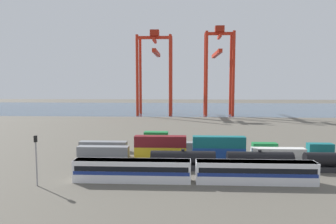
# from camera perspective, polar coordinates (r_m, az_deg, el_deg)

# --- Properties ---
(ground_plane) EXTENTS (420.00, 420.00, 0.00)m
(ground_plane) POSITION_cam_1_polar(r_m,az_deg,el_deg) (116.35, 6.43, -3.28)
(ground_plane) COLOR #5B564C
(harbour_water) EXTENTS (400.00, 110.00, 0.01)m
(harbour_water) POSITION_cam_1_polar(r_m,az_deg,el_deg) (213.43, 4.78, 0.70)
(harbour_water) COLOR #384C60
(harbour_water) RESTS_ON ground_plane
(passenger_train) EXTENTS (42.50, 3.14, 3.90)m
(passenger_train) POSITION_cam_1_polar(r_m,az_deg,el_deg) (55.54, 4.69, -10.71)
(passenger_train) COLOR silver
(passenger_train) RESTS_ON ground_plane
(freight_tank_row) EXTENTS (59.15, 2.71, 4.17)m
(freight_tank_row) POSITION_cam_1_polar(r_m,az_deg,el_deg) (67.41, 22.99, -8.41)
(freight_tank_row) COLOR #232326
(freight_tank_row) RESTS_ON ground_plane
(signal_mast) EXTENTS (0.36, 0.60, 8.69)m
(signal_mast) POSITION_cam_1_polar(r_m,az_deg,el_deg) (57.18, -23.20, -7.14)
(signal_mast) COLOR gray
(signal_mast) RESTS_ON ground_plane
(shipping_container_0) EXTENTS (12.10, 2.44, 2.60)m
(shipping_container_0) POSITION_cam_1_polar(r_m,az_deg,el_deg) (75.15, -11.88, -7.18)
(shipping_container_0) COLOR slate
(shipping_container_0) RESTS_ON ground_plane
(shipping_container_1) EXTENTS (12.10, 2.44, 2.60)m
(shipping_container_1) POSITION_cam_1_polar(r_m,az_deg,el_deg) (72.94, -1.40, -7.45)
(shipping_container_1) COLOR gold
(shipping_container_1) RESTS_ON ground_plane
(shipping_container_2) EXTENTS (12.10, 2.44, 2.60)m
(shipping_container_2) POSITION_cam_1_polar(r_m,az_deg,el_deg) (72.41, -1.41, -5.44)
(shipping_container_2) COLOR maroon
(shipping_container_2) RESTS_ON shipping_container_1
(shipping_container_3) EXTENTS (12.10, 2.44, 2.60)m
(shipping_container_3) POSITION_cam_1_polar(r_m,az_deg,el_deg) (73.23, 9.36, -7.47)
(shipping_container_3) COLOR #1C4299
(shipping_container_3) RESTS_ON ground_plane
(shipping_container_4) EXTENTS (12.10, 2.44, 2.60)m
(shipping_container_4) POSITION_cam_1_polar(r_m,az_deg,el_deg) (72.70, 9.39, -5.47)
(shipping_container_4) COLOR #146066
(shipping_container_4) RESTS_ON shipping_container_3
(shipping_container_5) EXTENTS (12.10, 2.44, 2.60)m
(shipping_container_5) POSITION_cam_1_polar(r_m,az_deg,el_deg) (75.99, 19.67, -7.25)
(shipping_container_5) COLOR silver
(shipping_container_5) RESTS_ON ground_plane
(shipping_container_6) EXTENTS (12.10, 2.44, 2.60)m
(shipping_container_6) POSITION_cam_1_polar(r_m,az_deg,el_deg) (81.19, -11.86, -6.24)
(shipping_container_6) COLOR slate
(shipping_container_6) RESTS_ON ground_plane
(shipping_container_7) EXTENTS (6.04, 2.44, 2.60)m
(shipping_container_7) POSITION_cam_1_polar(r_m,az_deg,el_deg) (78.88, -2.20, -6.47)
(shipping_container_7) COLOR gold
(shipping_container_7) RESTS_ON ground_plane
(shipping_container_8) EXTENTS (6.04, 2.44, 2.60)m
(shipping_container_8) POSITION_cam_1_polar(r_m,az_deg,el_deg) (78.39, -2.21, -4.61)
(shipping_container_8) COLOR #197538
(shipping_container_8) RESTS_ON shipping_container_7
(shipping_container_9) EXTENTS (12.10, 2.44, 2.60)m
(shipping_container_9) POSITION_cam_1_polar(r_m,az_deg,el_deg) (78.88, 7.75, -6.51)
(shipping_container_9) COLOR slate
(shipping_container_9) RESTS_ON ground_plane
(shipping_container_10) EXTENTS (6.04, 2.44, 2.60)m
(shipping_container_10) POSITION_cam_1_polar(r_m,az_deg,el_deg) (81.20, 17.41, -6.37)
(shipping_container_10) COLOR #197538
(shipping_container_10) RESTS_ON ground_plane
(shipping_container_11) EXTENTS (6.04, 2.44, 2.60)m
(shipping_container_11) POSITION_cam_1_polar(r_m,az_deg,el_deg) (85.63, 26.29, -6.08)
(shipping_container_11) COLOR #146066
(shipping_container_11) RESTS_ON ground_plane
(gantry_crane_west) EXTENTS (19.05, 35.12, 45.82)m
(gantry_crane_west) POSITION_cam_1_polar(r_m,az_deg,el_deg) (172.22, -2.40, 8.99)
(gantry_crane_west) COLOR red
(gantry_crane_west) RESTS_ON ground_plane
(gantry_crane_central) EXTENTS (15.74, 39.31, 47.66)m
(gantry_crane_central) POSITION_cam_1_polar(r_m,az_deg,el_deg) (173.43, 9.30, 9.08)
(gantry_crane_central) COLOR red
(gantry_crane_central) RESTS_ON ground_plane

